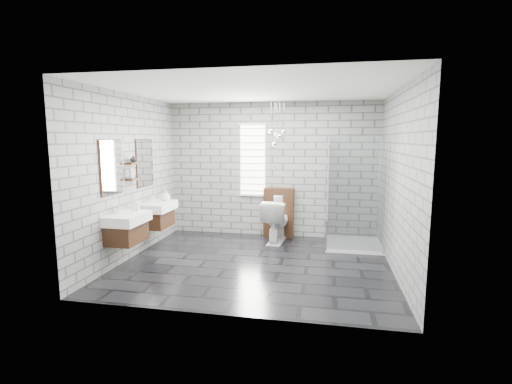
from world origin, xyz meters
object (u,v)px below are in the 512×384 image
(vanity_right, at_px, (156,207))
(vanity_left, at_px, (125,220))
(cistern_panel, at_px, (279,212))
(shower_enclosure, at_px, (349,221))
(toilet, at_px, (276,221))

(vanity_right, bearing_deg, vanity_left, -90.00)
(cistern_panel, height_order, shower_enclosure, shower_enclosure)
(cistern_panel, bearing_deg, vanity_left, -132.27)
(toilet, bearing_deg, vanity_left, 47.44)
(vanity_left, distance_m, toilet, 2.82)
(vanity_left, height_order, vanity_right, same)
(vanity_left, bearing_deg, toilet, 42.45)
(vanity_right, height_order, cistern_panel, vanity_right)
(vanity_left, distance_m, vanity_right, 1.04)
(vanity_left, height_order, toilet, vanity_left)
(cistern_panel, relative_size, toilet, 1.22)
(vanity_right, height_order, toilet, vanity_right)
(vanity_left, relative_size, vanity_right, 1.00)
(vanity_right, relative_size, toilet, 1.91)
(vanity_left, xyz_separation_m, shower_enclosure, (3.41, 1.75, -0.25))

